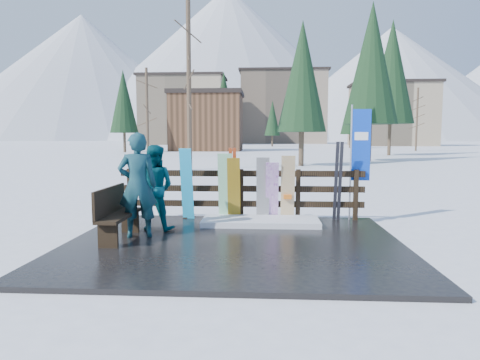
# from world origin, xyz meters

# --- Properties ---
(ground) EXTENTS (700.00, 700.00, 0.00)m
(ground) POSITION_xyz_m (0.00, 0.00, 0.00)
(ground) COLOR white
(ground) RESTS_ON ground
(deck) EXTENTS (6.00, 5.00, 0.08)m
(deck) POSITION_xyz_m (0.00, 0.00, 0.04)
(deck) COLOR black
(deck) RESTS_ON ground
(fence) EXTENTS (5.60, 0.10, 1.15)m
(fence) POSITION_xyz_m (0.00, 2.20, 0.74)
(fence) COLOR black
(fence) RESTS_ON deck
(snow_patch) EXTENTS (2.51, 1.00, 0.12)m
(snow_patch) POSITION_xyz_m (0.46, 1.60, 0.14)
(snow_patch) COLOR white
(snow_patch) RESTS_ON deck
(bench) EXTENTS (0.41, 1.50, 0.97)m
(bench) POSITION_xyz_m (-2.18, 0.05, 0.60)
(bench) COLOR black
(bench) RESTS_ON deck
(snowboard_0) EXTENTS (0.27, 0.40, 1.63)m
(snowboard_0) POSITION_xyz_m (-1.22, 1.98, 0.90)
(snowboard_0) COLOR #1FB9F6
(snowboard_0) RESTS_ON deck
(snowboard_1) EXTENTS (0.32, 0.28, 1.52)m
(snowboard_1) POSITION_xyz_m (-0.34, 1.98, 0.84)
(snowboard_1) COLOR white
(snowboard_1) RESTS_ON deck
(snowboard_2) EXTENTS (0.29, 0.26, 1.42)m
(snowboard_2) POSITION_xyz_m (-0.15, 1.98, 0.79)
(snowboard_2) COLOR yellow
(snowboard_2) RESTS_ON deck
(snowboard_3) EXTENTS (0.29, 0.40, 1.33)m
(snowboard_3) POSITION_xyz_m (0.70, 1.98, 0.74)
(snowboard_3) COLOR white
(snowboard_3) RESTS_ON deck
(snowboard_4) EXTENTS (0.29, 0.32, 1.44)m
(snowboard_4) POSITION_xyz_m (0.50, 1.98, 0.80)
(snowboard_4) COLOR black
(snowboard_4) RESTS_ON deck
(snowboard_5) EXTENTS (0.30, 0.36, 1.48)m
(snowboard_5) POSITION_xyz_m (1.05, 1.98, 0.82)
(snowboard_5) COLOR silver
(snowboard_5) RESTS_ON deck
(ski_pair_a) EXTENTS (0.16, 0.21, 1.64)m
(ski_pair_a) POSITION_xyz_m (-0.18, 2.05, 0.90)
(ski_pair_a) COLOR #9C3213
(ski_pair_a) RESTS_ON deck
(ski_pair_b) EXTENTS (0.17, 0.32, 1.78)m
(ski_pair_b) POSITION_xyz_m (2.17, 2.05, 0.97)
(ski_pair_b) COLOR black
(ski_pair_b) RESTS_ON deck
(rental_flag) EXTENTS (0.45, 0.04, 2.60)m
(rental_flag) POSITION_xyz_m (2.65, 2.25, 1.69)
(rental_flag) COLOR silver
(rental_flag) RESTS_ON deck
(person_front) EXTENTS (0.81, 0.64, 1.96)m
(person_front) POSITION_xyz_m (-1.83, 0.29, 1.06)
(person_front) COLOR #1C5D57
(person_front) RESTS_ON deck
(person_back) EXTENTS (0.91, 0.74, 1.72)m
(person_back) POSITION_xyz_m (-1.69, 0.93, 0.94)
(person_back) COLOR #074955
(person_back) RESTS_ON deck
(resort_buildings) EXTENTS (73.00, 87.60, 22.60)m
(resort_buildings) POSITION_xyz_m (1.03, 115.41, 9.81)
(resort_buildings) COLOR tan
(resort_buildings) RESTS_ON ground
(trees) EXTENTS (41.98, 68.82, 13.74)m
(trees) POSITION_xyz_m (4.58, 47.60, 5.79)
(trees) COLOR #382B1E
(trees) RESTS_ON ground
(mountains) EXTENTS (520.00, 260.00, 120.00)m
(mountains) POSITION_xyz_m (-10.50, 328.41, 50.20)
(mountains) COLOR white
(mountains) RESTS_ON ground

